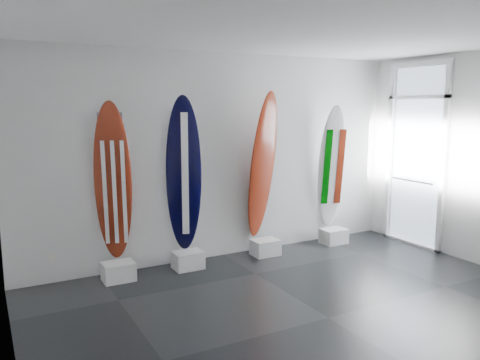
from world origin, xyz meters
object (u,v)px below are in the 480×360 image
surfboard_navy (184,174)px  surfboard_usa (113,183)px  surfboard_italy (332,167)px  surfboard_swiss (262,166)px

surfboard_navy → surfboard_usa: bearing=-160.3°
surfboard_usa → surfboard_italy: surfboard_usa is taller
surfboard_navy → surfboard_italy: bearing=19.7°
surfboard_navy → surfboard_swiss: size_ratio=0.96×
surfboard_navy → surfboard_italy: 2.58m
surfboard_usa → surfboard_navy: 0.97m
surfboard_usa → surfboard_navy: size_ratio=0.97×
surfboard_navy → surfboard_swiss: bearing=19.7°
surfboard_usa → surfboard_italy: (3.55, 0.00, -0.03)m
surfboard_usa → surfboard_swiss: size_ratio=0.93×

